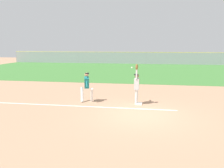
{
  "coord_description": "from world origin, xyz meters",
  "views": [
    {
      "loc": [
        0.24,
        -10.36,
        3.34
      ],
      "look_at": [
        -1.75,
        2.27,
        1.05
      ],
      "focal_mm": 36.09,
      "sensor_mm": 36.0,
      "label": 1
    }
  ],
  "objects_px": {
    "first_base": "(139,104)",
    "parked_car_black": "(110,58)",
    "runner": "(87,85)",
    "parked_car_blue": "(167,59)",
    "parked_car_white": "(138,58)",
    "parked_car_green": "(194,59)",
    "fielder": "(137,85)",
    "parked_car_red": "(86,58)",
    "baseball": "(132,68)"
  },
  "relations": [
    {
      "from": "fielder",
      "to": "parked_car_white",
      "type": "height_order",
      "value": "fielder"
    },
    {
      "from": "runner",
      "to": "parked_car_blue",
      "type": "relative_size",
      "value": 0.38
    },
    {
      "from": "baseball",
      "to": "parked_car_blue",
      "type": "height_order",
      "value": "baseball"
    },
    {
      "from": "parked_car_black",
      "to": "parked_car_white",
      "type": "xyz_separation_m",
      "value": [
        5.1,
        0.29,
        0.0
      ]
    },
    {
      "from": "runner",
      "to": "parked_car_white",
      "type": "height_order",
      "value": "runner"
    },
    {
      "from": "first_base",
      "to": "parked_car_blue",
      "type": "height_order",
      "value": "parked_car_blue"
    },
    {
      "from": "fielder",
      "to": "first_base",
      "type": "bearing_deg",
      "value": -177.15
    },
    {
      "from": "parked_car_white",
      "to": "parked_car_red",
      "type": "bearing_deg",
      "value": -176.76
    },
    {
      "from": "fielder",
      "to": "parked_car_green",
      "type": "height_order",
      "value": "fielder"
    },
    {
      "from": "parked_car_black",
      "to": "parked_car_green",
      "type": "distance_m",
      "value": 15.06
    },
    {
      "from": "parked_car_white",
      "to": "parked_car_blue",
      "type": "distance_m",
      "value": 5.3
    },
    {
      "from": "first_base",
      "to": "parked_car_green",
      "type": "height_order",
      "value": "parked_car_green"
    },
    {
      "from": "parked_car_black",
      "to": "parked_car_white",
      "type": "distance_m",
      "value": 5.1
    },
    {
      "from": "first_base",
      "to": "parked_car_green",
      "type": "bearing_deg",
      "value": 73.64
    },
    {
      "from": "runner",
      "to": "parked_car_white",
      "type": "xyz_separation_m",
      "value": [
        1.68,
        29.34,
        -0.32
      ]
    },
    {
      "from": "fielder",
      "to": "parked_car_black",
      "type": "height_order",
      "value": "fielder"
    },
    {
      "from": "parked_car_white",
      "to": "parked_car_green",
      "type": "xyz_separation_m",
      "value": [
        9.97,
        0.06,
        0.0
      ]
    },
    {
      "from": "parked_car_red",
      "to": "parked_car_black",
      "type": "distance_m",
      "value": 4.52
    },
    {
      "from": "runner",
      "to": "parked_car_red",
      "type": "height_order",
      "value": "runner"
    },
    {
      "from": "parked_car_blue",
      "to": "parked_car_green",
      "type": "height_order",
      "value": "same"
    },
    {
      "from": "fielder",
      "to": "parked_car_black",
      "type": "bearing_deg",
      "value": -77.0
    },
    {
      "from": "parked_car_red",
      "to": "parked_car_green",
      "type": "distance_m",
      "value": 19.59
    },
    {
      "from": "parked_car_black",
      "to": "parked_car_green",
      "type": "bearing_deg",
      "value": 3.61
    },
    {
      "from": "first_base",
      "to": "parked_car_black",
      "type": "distance_m",
      "value": 29.82
    },
    {
      "from": "parked_car_green",
      "to": "first_base",
      "type": "bearing_deg",
      "value": -110.36
    },
    {
      "from": "parked_car_green",
      "to": "parked_car_white",
      "type": "bearing_deg",
      "value": 176.32
    },
    {
      "from": "parked_car_red",
      "to": "parked_car_white",
      "type": "xyz_separation_m",
      "value": [
        9.62,
        0.42,
        0.0
      ]
    },
    {
      "from": "parked_car_white",
      "to": "first_base",
      "type": "bearing_deg",
      "value": -86.69
    },
    {
      "from": "runner",
      "to": "parked_car_blue",
      "type": "distance_m",
      "value": 30.22
    },
    {
      "from": "runner",
      "to": "first_base",
      "type": "bearing_deg",
      "value": -18.13
    },
    {
      "from": "first_base",
      "to": "baseball",
      "type": "relative_size",
      "value": 5.14
    },
    {
      "from": "parked_car_red",
      "to": "parked_car_black",
      "type": "relative_size",
      "value": 1.0
    },
    {
      "from": "parked_car_black",
      "to": "parked_car_white",
      "type": "height_order",
      "value": "same"
    },
    {
      "from": "first_base",
      "to": "baseball",
      "type": "distance_m",
      "value": 2.09
    },
    {
      "from": "runner",
      "to": "parked_car_black",
      "type": "height_order",
      "value": "runner"
    },
    {
      "from": "parked_car_blue",
      "to": "parked_car_green",
      "type": "relative_size",
      "value": 1.0
    },
    {
      "from": "fielder",
      "to": "baseball",
      "type": "bearing_deg",
      "value": 39.05
    },
    {
      "from": "fielder",
      "to": "parked_car_black",
      "type": "relative_size",
      "value": 0.51
    },
    {
      "from": "fielder",
      "to": "runner",
      "type": "xyz_separation_m",
      "value": [
        -2.86,
        0.08,
        -0.12
      ]
    },
    {
      "from": "runner",
      "to": "parked_car_black",
      "type": "bearing_deg",
      "value": 79.96
    },
    {
      "from": "first_base",
      "to": "parked_car_black",
      "type": "bearing_deg",
      "value": 102.42
    },
    {
      "from": "runner",
      "to": "parked_car_green",
      "type": "bearing_deg",
      "value": 51.64
    },
    {
      "from": "fielder",
      "to": "baseball",
      "type": "height_order",
      "value": "fielder"
    },
    {
      "from": "first_base",
      "to": "parked_car_white",
      "type": "height_order",
      "value": "parked_car_white"
    },
    {
      "from": "parked_car_white",
      "to": "parked_car_blue",
      "type": "relative_size",
      "value": 0.98
    },
    {
      "from": "first_base",
      "to": "runner",
      "type": "distance_m",
      "value": 3.14
    },
    {
      "from": "parked_car_red",
      "to": "parked_car_blue",
      "type": "relative_size",
      "value": 0.99
    },
    {
      "from": "fielder",
      "to": "parked_car_red",
      "type": "xyz_separation_m",
      "value": [
        -10.8,
        28.99,
        -0.45
      ]
    },
    {
      "from": "runner",
      "to": "baseball",
      "type": "bearing_deg",
      "value": -22.96
    },
    {
      "from": "fielder",
      "to": "parked_car_green",
      "type": "bearing_deg",
      "value": -105.76
    }
  ]
}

